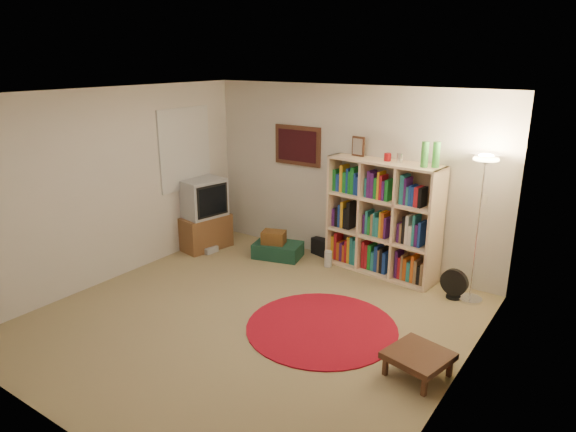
{
  "coord_description": "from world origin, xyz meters",
  "views": [
    {
      "loc": [
        3.3,
        -4.04,
        2.86
      ],
      "look_at": [
        0.1,
        0.6,
        1.1
      ],
      "focal_mm": 32.0,
      "sensor_mm": 36.0,
      "label": 1
    }
  ],
  "objects_px": {
    "bookshelf": "(381,219)",
    "side_table": "(418,357)",
    "floor_fan": "(454,284)",
    "suitcase": "(278,250)",
    "floor_lamp": "(484,180)",
    "tv_stand": "(203,215)"
  },
  "relations": [
    {
      "from": "floor_lamp",
      "to": "tv_stand",
      "type": "bearing_deg",
      "value": -172.74
    },
    {
      "from": "side_table",
      "to": "suitcase",
      "type": "bearing_deg",
      "value": 149.18
    },
    {
      "from": "floor_fan",
      "to": "tv_stand",
      "type": "relative_size",
      "value": 0.35
    },
    {
      "from": "bookshelf",
      "to": "floor_fan",
      "type": "height_order",
      "value": "bookshelf"
    },
    {
      "from": "bookshelf",
      "to": "suitcase",
      "type": "relative_size",
      "value": 2.42
    },
    {
      "from": "floor_fan",
      "to": "tv_stand",
      "type": "height_order",
      "value": "tv_stand"
    },
    {
      "from": "floor_fan",
      "to": "suitcase",
      "type": "distance_m",
      "value": 2.58
    },
    {
      "from": "floor_fan",
      "to": "tv_stand",
      "type": "xyz_separation_m",
      "value": [
        -3.76,
        -0.43,
        0.33
      ]
    },
    {
      "from": "bookshelf",
      "to": "side_table",
      "type": "xyz_separation_m",
      "value": [
        1.34,
        -2.04,
        -0.55
      ]
    },
    {
      "from": "suitcase",
      "to": "floor_lamp",
      "type": "bearing_deg",
      "value": -11.21
    },
    {
      "from": "bookshelf",
      "to": "tv_stand",
      "type": "distance_m",
      "value": 2.74
    },
    {
      "from": "suitcase",
      "to": "floor_fan",
      "type": "bearing_deg",
      "value": -12.55
    },
    {
      "from": "floor_lamp",
      "to": "floor_fan",
      "type": "bearing_deg",
      "value": -158.59
    },
    {
      "from": "bookshelf",
      "to": "floor_fan",
      "type": "xyz_separation_m",
      "value": [
        1.12,
        -0.25,
        -0.56
      ]
    },
    {
      "from": "bookshelf",
      "to": "side_table",
      "type": "height_order",
      "value": "bookshelf"
    },
    {
      "from": "tv_stand",
      "to": "side_table",
      "type": "height_order",
      "value": "tv_stand"
    },
    {
      "from": "bookshelf",
      "to": "suitcase",
      "type": "height_order",
      "value": "bookshelf"
    },
    {
      "from": "bookshelf",
      "to": "side_table",
      "type": "relative_size",
      "value": 2.98
    },
    {
      "from": "tv_stand",
      "to": "side_table",
      "type": "bearing_deg",
      "value": -7.6
    },
    {
      "from": "floor_fan",
      "to": "suitcase",
      "type": "xyz_separation_m",
      "value": [
        -2.58,
        -0.12,
        -0.08
      ]
    },
    {
      "from": "suitcase",
      "to": "side_table",
      "type": "xyz_separation_m",
      "value": [
        2.8,
        -1.67,
        0.09
      ]
    },
    {
      "from": "suitcase",
      "to": "side_table",
      "type": "distance_m",
      "value": 3.26
    }
  ]
}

